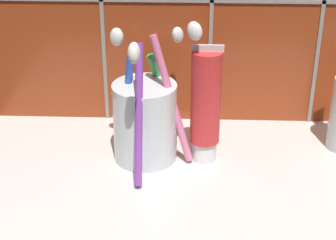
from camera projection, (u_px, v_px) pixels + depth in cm
name	position (u px, v px, depth cm)	size (l,w,h in cm)	color
sink_counter	(198.00, 188.00, 66.58)	(57.37, 32.86, 2.00)	silver
toothbrush_cup	(146.00, 119.00, 68.48)	(11.45, 16.57, 18.39)	silver
toothpaste_tube	(206.00, 105.00, 67.32)	(3.81, 3.63, 15.06)	white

